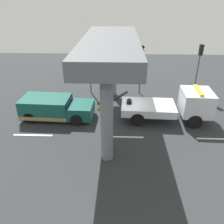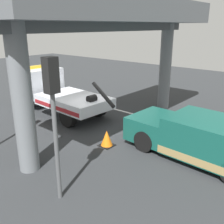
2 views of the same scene
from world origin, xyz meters
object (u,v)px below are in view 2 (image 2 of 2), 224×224
object	(u,v)px
traffic_light_near	(52,100)
traffic_cone_orange	(107,139)
tow_truck_white	(52,90)
towed_van_green	(202,139)

from	to	relation	value
traffic_light_near	traffic_cone_orange	distance (m)	4.43
tow_truck_white	traffic_cone_orange	size ratio (longest dim) A/B	10.94
tow_truck_white	traffic_cone_orange	world-z (taller)	tow_truck_white
towed_van_green	traffic_cone_orange	bearing A→B (deg)	24.14
tow_truck_white	towed_van_green	distance (m)	8.84
tow_truck_white	traffic_light_near	world-z (taller)	traffic_light_near
towed_van_green	tow_truck_white	bearing A→B (deg)	-0.23
traffic_light_near	traffic_cone_orange	bearing A→B (deg)	-70.85
traffic_light_near	traffic_cone_orange	xyz separation A→B (m)	(1.18, -3.39, -2.61)
tow_truck_white	towed_van_green	bearing A→B (deg)	179.77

